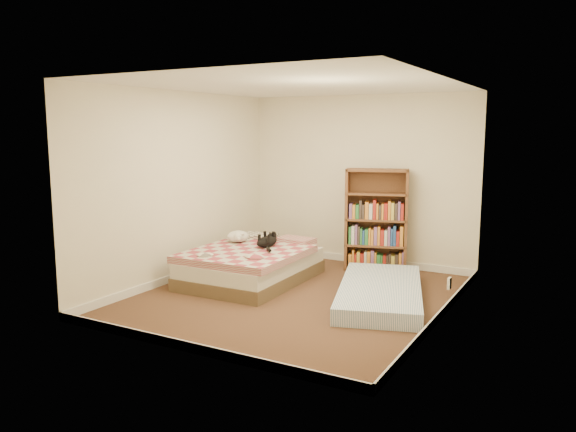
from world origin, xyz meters
The scene contains 6 objects.
room centered at (0.00, 0.00, 1.20)m, with size 3.51×4.01×2.51m.
bed centered at (-0.84, 0.36, 0.22)m, with size 1.39×1.87×0.49m.
bookshelf centered at (0.39, 1.71, 0.54)m, with size 0.96×0.54×1.45m.
floor_mattress centered at (0.94, 0.36, 0.09)m, with size 0.93×2.07×0.19m, color #6F91B9.
black_cat centered at (-0.72, 0.55, 0.52)m, with size 0.30×0.72×0.16m.
white_dog centered at (-1.23, 0.59, 0.52)m, with size 0.34×0.36×0.16m.
Camera 1 is at (3.11, -5.78, 2.00)m, focal length 35.00 mm.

